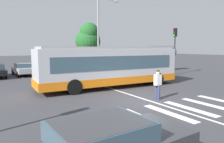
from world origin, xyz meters
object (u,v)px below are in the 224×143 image
Objects in this scene: pedestrian_crossing_street at (158,83)px; parked_car_red at (47,67)px; parked_car_silver at (24,68)px; parked_car_charcoal at (71,66)px; background_tree_right at (88,39)px; traffic_light_far_corner at (175,44)px; twin_arm_street_lamp at (98,26)px; parked_car_champagne at (91,65)px; city_transit_bus at (110,66)px; bus_stop_shelter at (161,52)px.

pedestrian_crossing_street is 0.38× the size of parked_car_red.
parked_car_red is at bearing -0.06° from parked_car_silver.
parked_car_red is 1.00× the size of parked_car_charcoal.
background_tree_right reaches higher than parked_car_silver.
traffic_light_far_corner is (11.86, -8.12, 2.64)m from parked_car_red.
twin_arm_street_lamp is (-6.69, 5.26, 2.01)m from traffic_light_far_corner.
background_tree_right is at bearing 67.93° from parked_car_champagne.
pedestrian_crossing_street is 0.34× the size of traffic_light_far_corner.
pedestrian_crossing_street is at bearing -101.60° from parked_car_champagne.
twin_arm_street_lamp reaches higher than city_transit_bus.
parked_car_charcoal is 11.42m from bus_stop_shelter.
pedestrian_crossing_street is at bearing -142.07° from traffic_light_far_corner.
bus_stop_shelter is at bearing -12.54° from twin_arm_street_lamp.
traffic_light_far_corner reaches higher than parked_car_red.
background_tree_right reaches higher than parked_car_charcoal.
twin_arm_street_lamp is at bearing 167.46° from bus_stop_shelter.
twin_arm_street_lamp reaches higher than parked_car_silver.
bus_stop_shelter reaches higher than city_transit_bus.
traffic_light_far_corner is (9.52, 7.42, 2.43)m from pedestrian_crossing_street.
bus_stop_shelter is at bearing -23.67° from parked_car_charcoal.
parked_car_charcoal is 0.89× the size of traffic_light_far_corner.
bus_stop_shelter is 0.45× the size of twin_arm_street_lamp.
background_tree_right is at bearing 31.72° from parked_car_red.
city_transit_bus is 2.82× the size of bus_stop_shelter.
parked_car_silver is at bearing 178.70° from parked_car_charcoal.
background_tree_right reaches higher than traffic_light_far_corner.
parked_car_silver is 0.53× the size of twin_arm_street_lamp.
traffic_light_far_corner is (14.33, -8.12, 2.64)m from parked_car_silver.
traffic_light_far_corner is 13.49m from background_tree_right.
city_transit_bus is 12.85m from bus_stop_shelter.
background_tree_right is at bearing 75.86° from pedestrian_crossing_street.
bus_stop_shelter is at bearing 44.91° from pedestrian_crossing_street.
pedestrian_crossing_street is (0.35, -4.74, -0.62)m from city_transit_bus.
traffic_light_far_corner is at bearing -70.67° from background_tree_right.
city_transit_bus reaches higher than parked_car_charcoal.
parked_car_red is at bearing 177.65° from parked_car_charcoal.
traffic_light_far_corner reaches higher than parked_car_champagne.
parked_car_charcoal is (0.56, 15.42, -0.20)m from pedestrian_crossing_street.
pedestrian_crossing_street is 13.73m from twin_arm_street_lamp.
parked_car_charcoal is at bearing 129.59° from twin_arm_street_lamp.
background_tree_right reaches higher than parked_car_red.
background_tree_right is at bearing 46.20° from parked_car_charcoal.
background_tree_right is (-4.45, 12.70, 0.96)m from traffic_light_far_corner.
city_transit_bus is 2.17× the size of traffic_light_far_corner.
parked_car_red and parked_car_charcoal have the same top height.
twin_arm_street_lamp is at bearing -50.41° from parked_car_charcoal.
parked_car_silver is 0.69× the size of background_tree_right.
parked_car_red is 0.53× the size of twin_arm_street_lamp.
pedestrian_crossing_street is at bearing -102.58° from twin_arm_street_lamp.
parked_car_champagne is (3.52, 10.69, -0.82)m from city_transit_bus.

